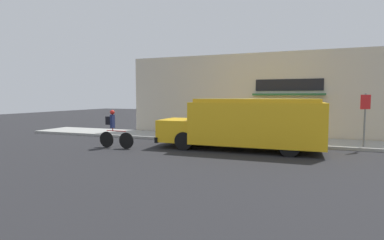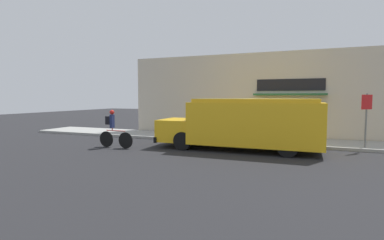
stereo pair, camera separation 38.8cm
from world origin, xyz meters
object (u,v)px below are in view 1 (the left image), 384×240
at_px(trash_bin, 253,129).
at_px(stop_sign_post, 365,111).
at_px(cyclist, 114,130).
at_px(school_bus, 246,123).

bearing_deg(trash_bin, stop_sign_post, -11.28).
distance_m(cyclist, trash_bin, 6.81).
bearing_deg(cyclist, stop_sign_post, 18.30).
bearing_deg(cyclist, school_bus, 15.97).
height_order(cyclist, trash_bin, cyclist).
relative_size(stop_sign_post, trash_bin, 2.28).
bearing_deg(stop_sign_post, school_bus, -159.33).
bearing_deg(cyclist, trash_bin, 38.72).
xyz_separation_m(cyclist, stop_sign_post, (10.09, 3.28, 0.85)).
bearing_deg(trash_bin, cyclist, -141.57).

